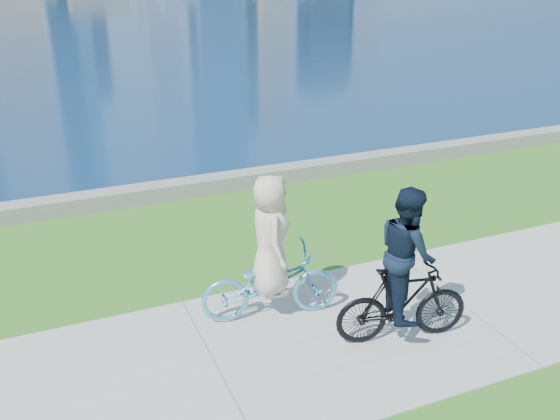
# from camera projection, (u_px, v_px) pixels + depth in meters

# --- Properties ---
(ground) EXTENTS (320.00, 320.00, 0.00)m
(ground) POSITION_uv_depth(u_px,v_px,m) (216.00, 366.00, 8.35)
(ground) COLOR #2B661A
(ground) RESTS_ON ground
(concrete_path) EXTENTS (80.00, 3.50, 0.02)m
(concrete_path) POSITION_uv_depth(u_px,v_px,m) (216.00, 366.00, 8.35)
(concrete_path) COLOR #A2A39D
(concrete_path) RESTS_ON ground
(seawall) EXTENTS (90.00, 0.50, 0.35)m
(seawall) POSITION_uv_depth(u_px,v_px,m) (129.00, 196.00, 13.53)
(seawall) COLOR slate
(seawall) RESTS_ON ground
(cyclist_woman) EXTENTS (1.07, 2.18, 2.25)m
(cyclist_woman) POSITION_uv_depth(u_px,v_px,m) (270.00, 266.00, 9.14)
(cyclist_woman) COLOR #56ABD2
(cyclist_woman) RESTS_ON ground
(cyclist_man) EXTENTS (0.93, 1.98, 2.31)m
(cyclist_man) POSITION_uv_depth(u_px,v_px,m) (405.00, 279.00, 8.53)
(cyclist_man) COLOR black
(cyclist_man) RESTS_ON ground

